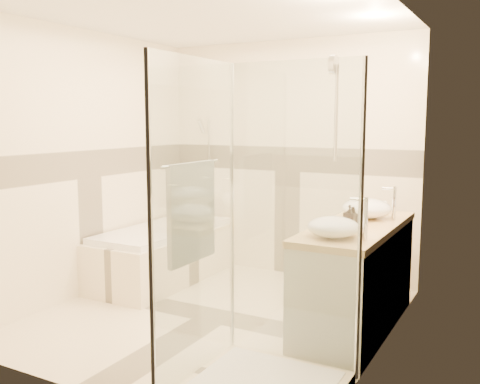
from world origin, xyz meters
The scene contains 12 objects.
room centered at (0.06, 0.01, 1.26)m, with size 2.82×3.02×2.52m.
bathtub centered at (-1.02, 0.65, 0.31)m, with size 0.75×1.70×0.56m.
vanity centered at (1.12, 0.30, 0.43)m, with size 0.58×1.62×0.85m.
shower_enclosure centered at (0.83, -0.97, 0.51)m, with size 0.96×0.93×2.04m.
vessel_sink_near centered at (1.10, 0.63, 0.93)m, with size 0.41×0.41×0.16m, color white.
vessel_sink_far centered at (1.10, -0.23, 0.92)m, with size 0.36×0.36×0.15m, color white.
faucet_near centered at (1.32, 0.63, 1.01)m, with size 0.11×0.03×0.28m.
faucet_far centered at (1.32, -0.23, 1.02)m, with size 0.12×0.03×0.30m.
amenity_bottle_a centered at (1.10, 0.15, 0.94)m, with size 0.08×0.08×0.18m, color black.
amenity_bottle_b centered at (1.10, 0.24, 0.92)m, with size 0.12×0.12×0.15m, color black.
folded_towels centered at (1.10, 1.02, 0.89)m, with size 0.14×0.24×0.08m, color white.
rolled_towel centered at (-1.15, 1.37, 0.61)m, with size 0.09×0.09×0.20m, color white.
Camera 1 is at (2.29, -3.76, 1.67)m, focal length 40.00 mm.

